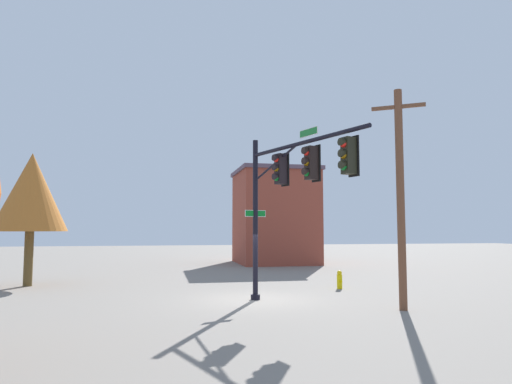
{
  "coord_description": "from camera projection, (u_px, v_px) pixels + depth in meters",
  "views": [
    {
      "loc": [
        17.28,
        -3.52,
        2.7
      ],
      "look_at": [
        0.18,
        -0.01,
        4.15
      ],
      "focal_mm": 31.69,
      "sensor_mm": 36.0,
      "label": 1
    }
  ],
  "objects": [
    {
      "name": "ground_plane",
      "position": [
        255.0,
        300.0,
        17.36
      ],
      "size": [
        120.0,
        120.0,
        0.0
      ],
      "primitive_type": "plane",
      "color": "gray"
    },
    {
      "name": "signal_pole_assembly",
      "position": [
        292.0,
        180.0,
        15.64
      ],
      "size": [
        5.93,
        2.63,
        6.21
      ],
      "color": "black",
      "rests_on": "ground_plane"
    },
    {
      "name": "utility_pole",
      "position": [
        400.0,
        194.0,
        15.42
      ],
      "size": [
        1.08,
        1.58,
        7.54
      ],
      "color": "brown",
      "rests_on": "ground_plane"
    },
    {
      "name": "fire_hydrant",
      "position": [
        340.0,
        280.0,
        20.54
      ],
      "size": [
        0.33,
        0.24,
        0.83
      ],
      "color": "#DBC00A",
      "rests_on": "ground_plane"
    },
    {
      "name": "tree_near",
      "position": [
        31.0,
        193.0,
        21.86
      ],
      "size": [
        3.43,
        3.43,
        6.41
      ],
      "color": "brown",
      "rests_on": "ground_plane"
    },
    {
      "name": "brick_building",
      "position": [
        275.0,
        216.0,
        36.33
      ],
      "size": [
        6.88,
        6.19,
        7.5
      ],
      "color": "brown",
      "rests_on": "ground_plane"
    }
  ]
}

